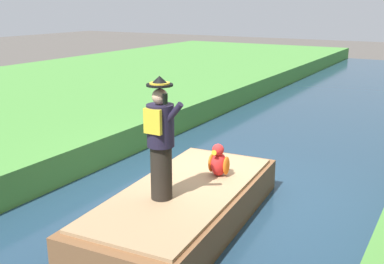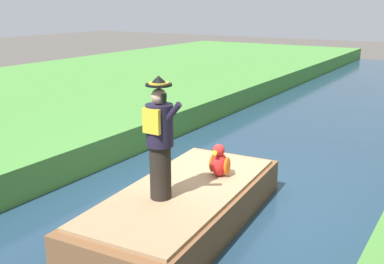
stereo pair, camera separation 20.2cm
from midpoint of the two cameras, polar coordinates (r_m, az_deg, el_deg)
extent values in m
plane|color=#4C4742|center=(8.50, 4.05, -8.84)|extent=(80.00, 80.00, 0.00)
cube|color=#1E384C|center=(8.48, 4.06, -8.54)|extent=(5.71, 48.00, 0.10)
cube|color=brown|center=(7.42, -0.24, -9.40)|extent=(2.13, 4.33, 0.56)
cube|color=#997A56|center=(7.30, -0.25, -7.23)|extent=(1.96, 3.98, 0.05)
cylinder|color=black|center=(6.82, -3.11, -5.01)|extent=(0.32, 0.32, 0.82)
cylinder|color=black|center=(6.60, -3.20, 0.85)|extent=(0.40, 0.40, 0.62)
cube|color=gold|center=(6.42, -4.19, 1.34)|extent=(0.28, 0.06, 0.36)
sphere|color=#DBA884|center=(6.50, -3.26, 4.47)|extent=(0.23, 0.23, 0.23)
cylinder|color=black|center=(6.47, -3.28, 5.90)|extent=(0.38, 0.38, 0.03)
cone|color=black|center=(6.46, -3.29, 6.52)|extent=(0.26, 0.26, 0.12)
cylinder|color=gold|center=(6.46, -3.28, 6.12)|extent=(0.29, 0.29, 0.02)
cylinder|color=black|center=(6.40, -1.82, 2.06)|extent=(0.38, 0.09, 0.43)
cube|color=black|center=(6.38, -2.61, 4.17)|extent=(0.03, 0.08, 0.15)
ellipsoid|color=red|center=(7.75, 4.23, -4.07)|extent=(0.26, 0.32, 0.40)
sphere|color=red|center=(7.63, 4.13, -2.25)|extent=(0.20, 0.20, 0.20)
cone|color=yellow|center=(7.55, 3.77, -2.52)|extent=(0.09, 0.09, 0.09)
ellipsoid|color=orange|center=(7.81, 3.32, -3.89)|extent=(0.08, 0.20, 0.32)
ellipsoid|color=orange|center=(7.69, 5.15, -4.26)|extent=(0.08, 0.20, 0.32)
camera|label=1|loc=(0.10, -89.18, 0.23)|focal=42.72mm
camera|label=2|loc=(0.10, 90.82, -0.23)|focal=42.72mm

